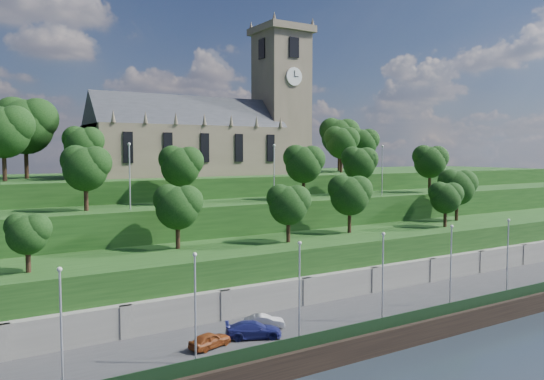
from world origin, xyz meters
TOP-DOWN VIEW (x-y plane):
  - ground at (0.00, 0.00)m, footprint 320.00×320.00m
  - promenade at (0.00, 6.00)m, footprint 160.00×12.00m
  - quay_wall at (0.00, -0.05)m, footprint 160.00×0.50m
  - fence at (0.00, 0.60)m, footprint 160.00×0.10m
  - retaining_wall at (0.00, 11.97)m, footprint 160.00×2.10m
  - embankment_lower at (0.00, 18.00)m, footprint 160.00×12.00m
  - embankment_upper at (0.00, 29.00)m, footprint 160.00×10.00m
  - hilltop at (0.00, 50.00)m, footprint 160.00×32.00m
  - church at (0.79, 45.98)m, footprint 38.60×12.35m
  - trees_lower at (6.43, 18.50)m, footprint 67.78×8.94m
  - trees_upper at (4.77, 28.15)m, footprint 62.30×8.28m
  - trees_hilltop at (-2.08, 45.64)m, footprint 70.33×16.12m
  - lamp_posts_promenade at (-2.00, 2.50)m, footprint 60.36×0.36m
  - lamp_posts_upper at (0.00, 26.00)m, footprint 40.36×0.36m
  - car_left at (-19.55, 5.09)m, footprint 4.18×2.54m
  - car_middle at (-12.98, 6.97)m, footprint 4.09×2.86m
  - car_right at (-15.14, 5.25)m, footprint 5.52×3.98m

SIDE VIEW (x-z plane):
  - ground at x=0.00m, z-range 0.00..0.00m
  - promenade at x=0.00m, z-range 0.00..2.00m
  - quay_wall at x=0.00m, z-range 0.00..2.20m
  - retaining_wall at x=0.00m, z-range 0.00..5.00m
  - fence at x=0.00m, z-range 2.00..3.20m
  - car_middle at x=-12.98m, z-range 2.00..3.28m
  - car_left at x=-19.55m, z-range 2.00..3.33m
  - car_right at x=-15.14m, z-range 2.00..3.49m
  - embankment_lower at x=0.00m, z-range 0.00..8.00m
  - embankment_upper at x=0.00m, z-range 0.00..12.00m
  - lamp_posts_promenade at x=-2.00m, z-range 2.62..11.60m
  - hilltop at x=0.00m, z-range 0.00..15.00m
  - trees_lower at x=6.43m, z-range 8.92..17.07m
  - lamp_posts_upper at x=0.00m, z-range 12.61..20.54m
  - trees_upper at x=4.77m, z-range 13.29..21.34m
  - trees_hilltop at x=-2.08m, z-range 16.08..27.84m
  - church at x=0.79m, z-range 8.72..36.32m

